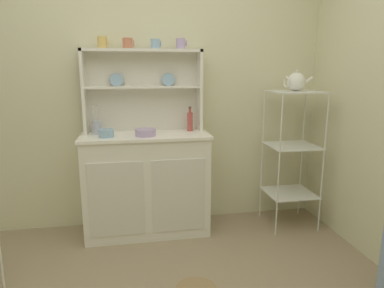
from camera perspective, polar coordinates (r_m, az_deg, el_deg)
The scene contains 13 objects.
wall_back at distance 3.12m, azimuth -7.78°, elevation 9.32°, with size 3.84×0.05×2.50m, color beige.
hutch_cabinet at distance 3.02m, azimuth -7.44°, elevation -6.33°, with size 1.06×0.45×0.87m.
hutch_shelf_unit at distance 3.03m, azimuth -8.05°, elevation 9.69°, with size 0.99×0.18×0.69m.
bakers_rack at distance 3.18m, azimuth 16.13°, elevation 0.08°, with size 0.42×0.39×1.22m.
cup_gold_0 at distance 2.99m, azimuth -14.49°, elevation 15.82°, with size 0.09×0.07×0.09m.
cup_terracotta_1 at distance 2.99m, azimuth -10.49°, elevation 15.91°, with size 0.09×0.08×0.08m.
cup_sky_2 at distance 3.00m, azimuth -6.02°, elevation 15.99°, with size 0.09×0.07×0.08m.
cup_lilac_3 at distance 3.02m, azimuth -1.84°, elevation 16.10°, with size 0.09×0.08×0.09m.
bowl_mixing_large at distance 2.84m, azimuth -13.88°, elevation 1.73°, with size 0.12×0.12×0.06m, color #8EB2D1.
bowl_floral_medium at distance 2.83m, azimuth -7.62°, elevation 1.88°, with size 0.17×0.17×0.06m, color #B79ECC.
jam_bottle at distance 3.02m, azimuth -0.34°, elevation 3.79°, with size 0.05×0.05×0.21m.
utensil_jar at distance 2.99m, azimuth -15.32°, elevation 2.68°, with size 0.08×0.08×0.24m.
porcelain_teapot at distance 3.11m, azimuth 16.69°, elevation 9.75°, with size 0.25×0.16×0.18m.
Camera 1 is at (-0.14, -1.49, 1.41)m, focal length 32.54 mm.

